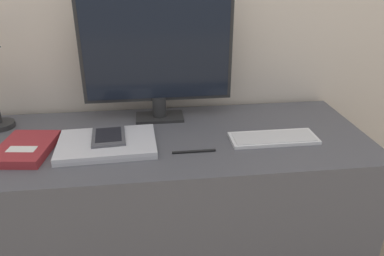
# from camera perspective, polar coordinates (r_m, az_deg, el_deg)

# --- Properties ---
(desk) EXTENTS (1.52, 0.58, 0.70)m
(desk) POSITION_cam_1_polar(r_m,az_deg,el_deg) (1.56, -4.36, -13.19)
(desk) COLOR #4C4C51
(desk) RESTS_ON ground_plane
(monitor) EXTENTS (0.58, 0.11, 0.49)m
(monitor) POSITION_cam_1_polar(r_m,az_deg,el_deg) (1.45, -5.33, 11.16)
(monitor) COLOR #262626
(monitor) RESTS_ON desk
(keyboard) EXTENTS (0.31, 0.12, 0.01)m
(keyboard) POSITION_cam_1_polar(r_m,az_deg,el_deg) (1.38, 12.30, -1.51)
(keyboard) COLOR silver
(keyboard) RESTS_ON desk
(laptop) EXTENTS (0.34, 0.24, 0.03)m
(laptop) POSITION_cam_1_polar(r_m,az_deg,el_deg) (1.32, -12.80, -2.37)
(laptop) COLOR #BCBCC1
(laptop) RESTS_ON desk
(ereader) EXTENTS (0.13, 0.17, 0.01)m
(ereader) POSITION_cam_1_polar(r_m,az_deg,el_deg) (1.34, -12.59, -1.15)
(ereader) COLOR #4C4C51
(ereader) RESTS_ON laptop
(notebook) EXTENTS (0.20, 0.25, 0.03)m
(notebook) POSITION_cam_1_polar(r_m,az_deg,el_deg) (1.38, -24.04, -2.84)
(notebook) COLOR maroon
(notebook) RESTS_ON desk
(pen) EXTENTS (0.15, 0.01, 0.01)m
(pen) POSITION_cam_1_polar(r_m,az_deg,el_deg) (1.26, 0.29, -3.58)
(pen) COLOR black
(pen) RESTS_ON desk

